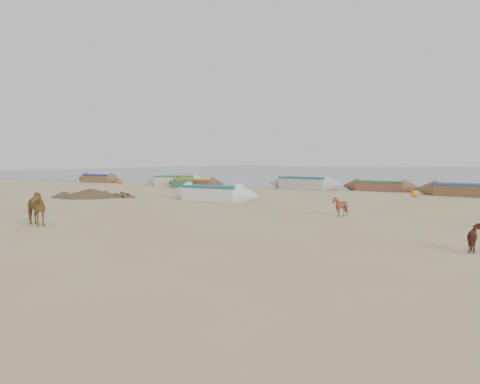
# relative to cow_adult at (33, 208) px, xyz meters

# --- Properties ---
(ground) EXTENTS (140.00, 140.00, 0.00)m
(ground) POSITION_rel_cow_adult_xyz_m (5.03, 2.31, -0.63)
(ground) COLOR tan
(ground) RESTS_ON ground
(sea) EXTENTS (160.00, 160.00, 0.00)m
(sea) POSITION_rel_cow_adult_xyz_m (5.03, 84.31, -0.62)
(sea) COLOR slate
(sea) RESTS_ON ground
(cow_adult) EXTENTS (1.62, 1.04, 1.27)m
(cow_adult) POSITION_rel_cow_adult_xyz_m (0.00, 0.00, 0.00)
(cow_adult) COLOR brown
(cow_adult) RESTS_ON ground
(calf_front) EXTENTS (0.99, 0.96, 0.85)m
(calf_front) POSITION_rel_cow_adult_xyz_m (8.87, 8.00, -0.21)
(calf_front) COLOR brown
(calf_front) RESTS_ON ground
(calf_right) EXTENTS (0.87, 0.92, 0.73)m
(calf_right) POSITION_rel_cow_adult_xyz_m (14.21, 2.41, -0.27)
(calf_right) COLOR #52271A
(calf_right) RESTS_ON ground
(near_canoe) EXTENTS (6.13, 1.53, 0.86)m
(near_canoe) POSITION_rel_cow_adult_xyz_m (0.21, 11.75, -0.20)
(near_canoe) COLOR silver
(near_canoe) RESTS_ON ground
(debris_pile) EXTENTS (4.12, 4.12, 0.55)m
(debris_pile) POSITION_rel_cow_adult_xyz_m (-7.94, 10.15, -0.36)
(debris_pile) COLOR brown
(debris_pile) RESTS_ON ground
(waterline_canoes) EXTENTS (57.34, 4.39, 0.98)m
(waterline_canoes) POSITION_rel_cow_adult_xyz_m (3.79, 23.10, -0.20)
(waterline_canoes) COLOR brown
(waterline_canoes) RESTS_ON ground
(beach_clutter) EXTENTS (45.87, 5.06, 0.64)m
(beach_clutter) POSITION_rel_cow_adult_xyz_m (9.41, 22.31, -0.33)
(beach_clutter) COLOR #2E673F
(beach_clutter) RESTS_ON ground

